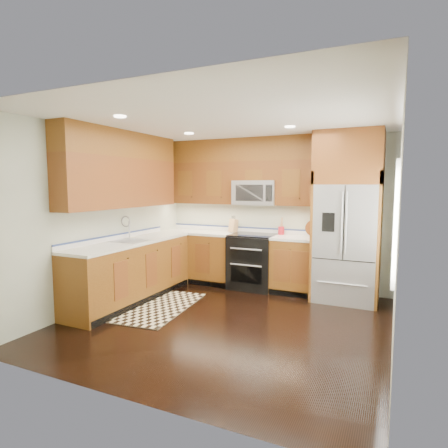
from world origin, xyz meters
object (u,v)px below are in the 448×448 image
at_px(utensil_crock, 281,229).
at_px(rug, 155,306).
at_px(refrigerator, 347,217).
at_px(knife_block, 233,226).
at_px(range, 253,261).

bearing_deg(utensil_crock, rug, -128.19).
relative_size(rug, utensil_crock, 5.40).
bearing_deg(refrigerator, knife_block, 174.18).
bearing_deg(range, rug, -121.35).
height_order(refrigerator, utensil_crock, refrigerator).
height_order(range, rug, range).
relative_size(refrigerator, rug, 1.63).
distance_m(knife_block, utensil_crock, 0.88).
relative_size(range, refrigerator, 0.36).
relative_size(refrigerator, utensil_crock, 8.79).
bearing_deg(knife_block, range, -20.53).
height_order(range, refrigerator, refrigerator).
distance_m(range, utensil_crock, 0.75).
height_order(rug, knife_block, knife_block).
bearing_deg(utensil_crock, refrigerator, -12.48).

